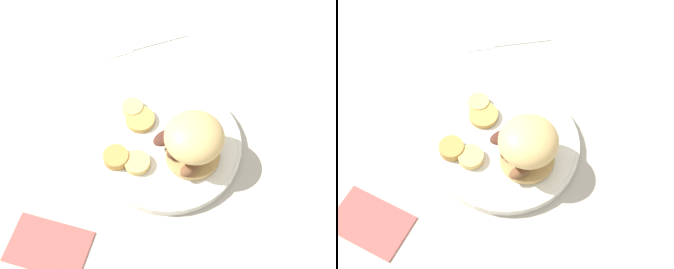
# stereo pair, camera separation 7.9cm
# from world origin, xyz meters

# --- Properties ---
(ground_plane) EXTENTS (4.00, 4.00, 0.00)m
(ground_plane) POSITION_xyz_m (0.00, 0.00, 0.00)
(ground_plane) COLOR #B2A899
(dinner_plate) EXTENTS (0.26, 0.26, 0.02)m
(dinner_plate) POSITION_xyz_m (0.00, 0.00, 0.01)
(dinner_plate) COLOR white
(dinner_plate) RESTS_ON ground_plane
(sandwich) EXTENTS (0.12, 0.10, 0.09)m
(sandwich) POSITION_xyz_m (-0.05, 0.00, 0.07)
(sandwich) COLOR tan
(sandwich) RESTS_ON dinner_plate
(potato_round_0) EXTENTS (0.04, 0.04, 0.01)m
(potato_round_0) POSITION_xyz_m (0.09, -0.02, 0.03)
(potato_round_0) COLOR #DBB766
(potato_round_0) RESTS_ON dinner_plate
(potato_round_1) EXTENTS (0.04, 0.04, 0.01)m
(potato_round_1) POSITION_xyz_m (0.02, 0.07, 0.03)
(potato_round_1) COLOR #DBB766
(potato_round_1) RESTS_ON dinner_plate
(potato_round_2) EXTENTS (0.05, 0.05, 0.01)m
(potato_round_2) POSITION_xyz_m (0.07, -0.01, 0.03)
(potato_round_2) COLOR tan
(potato_round_2) RESTS_ON dinner_plate
(potato_round_3) EXTENTS (0.04, 0.04, 0.02)m
(potato_round_3) POSITION_xyz_m (0.05, 0.08, 0.03)
(potato_round_3) COLOR #BC8942
(potato_round_3) RESTS_ON dinner_plate
(fork) EXTENTS (0.12, 0.15, 0.00)m
(fork) POSITION_xyz_m (0.17, -0.18, 0.00)
(fork) COLOR silver
(fork) RESTS_ON ground_plane
(napkin) EXTENTS (0.15, 0.12, 0.01)m
(napkin) POSITION_xyz_m (0.05, 0.25, 0.00)
(napkin) COLOR #B24C47
(napkin) RESTS_ON ground_plane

